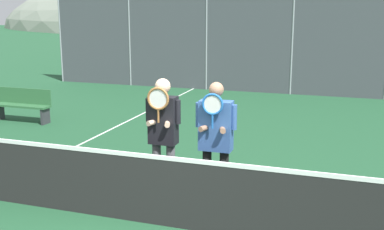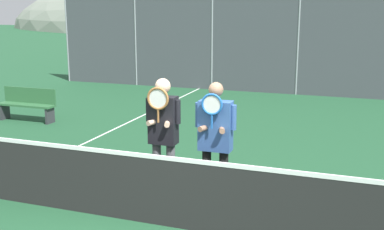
{
  "view_description": "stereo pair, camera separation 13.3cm",
  "coord_description": "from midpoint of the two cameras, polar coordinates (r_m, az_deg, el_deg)",
  "views": [
    {
      "loc": [
        2.02,
        -5.54,
        2.87
      ],
      "look_at": [
        -0.19,
        0.94,
        1.33
      ],
      "focal_mm": 45.0,
      "sensor_mm": 36.0,
      "label": 1
    },
    {
      "loc": [
        2.15,
        -5.5,
        2.87
      ],
      "look_at": [
        -0.19,
        0.94,
        1.33
      ],
      "focal_mm": 45.0,
      "sensor_mm": 36.0,
      "label": 2
    }
  ],
  "objects": [
    {
      "name": "court_line_left_sideline",
      "position": [
        10.55,
        -13.63,
        -3.48
      ],
      "size": [
        0.05,
        16.0,
        0.01
      ],
      "primitive_type": "cube",
      "color": "white",
      "rests_on": "ground_plane"
    },
    {
      "name": "tennis_net",
      "position": [
        6.35,
        -1.77,
        -9.18
      ],
      "size": [
        9.25,
        0.09,
        1.08
      ],
      "color": "gray",
      "rests_on": "ground_plane"
    },
    {
      "name": "car_left_of_center",
      "position": [
        19.06,
        14.85,
        6.42
      ],
      "size": [
        4.14,
        2.08,
        1.84
      ],
      "color": "black",
      "rests_on": "ground_plane"
    },
    {
      "name": "player_leftmost",
      "position": [
        7.08,
        -3.99,
        -1.71
      ],
      "size": [
        0.55,
        0.34,
        1.87
      ],
      "color": "#56565B",
      "rests_on": "ground_plane"
    },
    {
      "name": "player_center_left",
      "position": [
        6.76,
        2.26,
        -2.5
      ],
      "size": [
        0.6,
        0.34,
        1.87
      ],
      "color": "black",
      "rests_on": "ground_plane"
    },
    {
      "name": "bench_courtside",
      "position": [
        13.03,
        -19.71,
        1.24
      ],
      "size": [
        1.56,
        0.36,
        0.85
      ],
      "color": "#2D6038",
      "rests_on": "ground_plane"
    },
    {
      "name": "car_far_left",
      "position": [
        19.64,
        -0.34,
        6.98
      ],
      "size": [
        4.77,
        1.95,
        1.82
      ],
      "color": "#285638",
      "rests_on": "ground_plane"
    },
    {
      "name": "ground_plane",
      "position": [
        6.56,
        -1.74,
        -13.3
      ],
      "size": [
        120.0,
        120.0,
        0.0
      ],
      "primitive_type": "plane",
      "color": "#1E4C2D"
    },
    {
      "name": "fence_back",
      "position": [
        16.36,
        11.57,
        8.56
      ],
      "size": [
        17.86,
        0.06,
        3.54
      ],
      "color": "gray",
      "rests_on": "ground_plane"
    },
    {
      "name": "clubhouse_building",
      "position": [
        24.69,
        15.15,
        9.99
      ],
      "size": [
        16.15,
        5.5,
        3.76
      ],
      "color": "tan",
      "rests_on": "ground_plane"
    },
    {
      "name": "hill_distant",
      "position": [
        68.94,
        17.3,
        9.72
      ],
      "size": [
        100.77,
        55.98,
        19.59
      ],
      "color": "gray",
      "rests_on": "ground_plane"
    }
  ]
}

